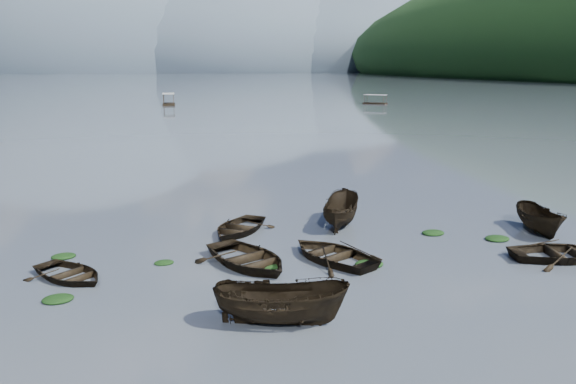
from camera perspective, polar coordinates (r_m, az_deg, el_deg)
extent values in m
plane|color=#4A525C|center=(20.90, 9.90, -12.38)|extent=(2400.00, 2400.00, 0.00)
ellipsoid|color=#475666|center=(918.26, -20.62, 11.39)|extent=(520.00, 520.00, 340.00)
ellipsoid|color=#475666|center=(928.83, -7.96, 12.07)|extent=(520.00, 520.00, 260.00)
ellipsoid|color=#475666|center=(974.01, 2.79, 12.20)|extent=(520.00, 520.00, 220.00)
imported|color=black|center=(25.74, -21.30, -8.18)|extent=(4.56, 4.78, 0.81)
imported|color=black|center=(20.10, -0.73, -13.25)|extent=(5.07, 3.36, 1.83)
imported|color=black|center=(26.30, 4.54, -6.86)|extent=(5.04, 5.74, 0.99)
imported|color=black|center=(29.23, 26.05, -6.14)|extent=(5.49, 4.52, 0.99)
imported|color=black|center=(33.27, 24.13, -3.76)|extent=(2.75, 4.61, 1.67)
imported|color=black|center=(25.61, -4.12, -7.41)|extent=(5.22, 6.07, 1.06)
imported|color=black|center=(30.58, -5.05, -4.05)|extent=(5.21, 5.40, 0.91)
imported|color=black|center=(31.93, 5.31, -3.33)|extent=(4.00, 5.06, 1.86)
ellipsoid|color=black|center=(23.60, -22.32, -10.17)|extent=(1.18, 0.97, 0.26)
ellipsoid|color=black|center=(26.34, -12.48, -7.10)|extent=(0.89, 0.72, 0.20)
ellipsoid|color=black|center=(25.70, 8.24, -7.44)|extent=(1.33, 1.06, 0.29)
ellipsoid|color=black|center=(25.83, 7.83, -7.32)|extent=(0.80, 0.68, 0.18)
ellipsoid|color=black|center=(31.03, 20.48, -4.58)|extent=(1.29, 1.03, 0.27)
ellipsoid|color=black|center=(28.52, -21.83, -6.19)|extent=(1.12, 0.90, 0.24)
ellipsoid|color=black|center=(25.29, -1.71, -7.64)|extent=(0.90, 0.75, 0.19)
ellipsoid|color=black|center=(31.04, 14.52, -4.16)|extent=(1.22, 0.98, 0.27)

